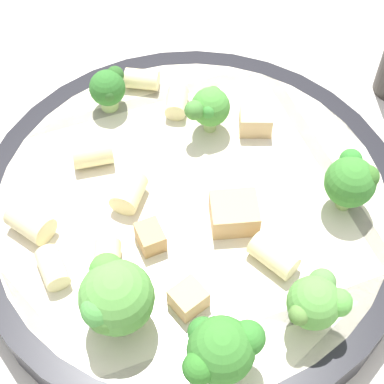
{
  "coord_description": "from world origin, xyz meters",
  "views": [
    {
      "loc": [
        -0.22,
        -0.01,
        0.35
      ],
      "look_at": [
        0.0,
        0.0,
        0.04
      ],
      "focal_mm": 60.0,
      "sensor_mm": 36.0,
      "label": 1
    }
  ],
  "objects_px": {
    "pasta_bowl": "(192,212)",
    "broccoli_floret_1": "(108,88)",
    "rigatoni_5": "(142,79)",
    "rigatoni_4": "(128,198)",
    "broccoli_floret_0": "(221,349)",
    "broccoli_floret_4": "(316,302)",
    "rigatoni_2": "(30,222)",
    "broccoli_floret_5": "(114,298)",
    "rigatoni_7": "(177,102)",
    "chicken_chunk_1": "(150,237)",
    "broccoli_floret_2": "(210,107)",
    "broccoli_floret_3": "(351,178)",
    "chicken_chunk_3": "(256,121)",
    "rigatoni_0": "(93,153)",
    "rigatoni_1": "(107,260)",
    "chicken_chunk_0": "(234,213)",
    "chicken_chunk_2": "(193,299)",
    "rigatoni_6": "(53,268)",
    "rigatoni_3": "(274,255)"
  },
  "relations": [
    {
      "from": "rigatoni_2",
      "to": "rigatoni_6",
      "type": "height_order",
      "value": "rigatoni_2"
    },
    {
      "from": "broccoli_floret_0",
      "to": "rigatoni_2",
      "type": "bearing_deg",
      "value": 53.63
    },
    {
      "from": "rigatoni_4",
      "to": "rigatoni_7",
      "type": "height_order",
      "value": "rigatoni_4"
    },
    {
      "from": "chicken_chunk_2",
      "to": "chicken_chunk_3",
      "type": "distance_m",
      "value": 0.13
    },
    {
      "from": "broccoli_floret_1",
      "to": "chicken_chunk_1",
      "type": "height_order",
      "value": "broccoli_floret_1"
    },
    {
      "from": "broccoli_floret_5",
      "to": "chicken_chunk_1",
      "type": "distance_m",
      "value": 0.06
    },
    {
      "from": "broccoli_floret_1",
      "to": "rigatoni_0",
      "type": "xyz_separation_m",
      "value": [
        -0.05,
        0.01,
        -0.01
      ]
    },
    {
      "from": "rigatoni_2",
      "to": "rigatoni_3",
      "type": "bearing_deg",
      "value": -97.18
    },
    {
      "from": "broccoli_floret_5",
      "to": "rigatoni_7",
      "type": "relative_size",
      "value": 2.16
    },
    {
      "from": "rigatoni_2",
      "to": "chicken_chunk_3",
      "type": "distance_m",
      "value": 0.16
    },
    {
      "from": "broccoli_floret_0",
      "to": "broccoli_floret_2",
      "type": "xyz_separation_m",
      "value": [
        0.16,
        0.01,
        -0.01
      ]
    },
    {
      "from": "pasta_bowl",
      "to": "chicken_chunk_0",
      "type": "height_order",
      "value": "chicken_chunk_0"
    },
    {
      "from": "chicken_chunk_1",
      "to": "rigatoni_4",
      "type": "bearing_deg",
      "value": 29.93
    },
    {
      "from": "pasta_bowl",
      "to": "chicken_chunk_3",
      "type": "distance_m",
      "value": 0.07
    },
    {
      "from": "rigatoni_0",
      "to": "rigatoni_3",
      "type": "xyz_separation_m",
      "value": [
        -0.07,
        -0.11,
        -0.0
      ]
    },
    {
      "from": "broccoli_floret_0",
      "to": "broccoli_floret_1",
      "type": "distance_m",
      "value": 0.19
    },
    {
      "from": "broccoli_floret_2",
      "to": "broccoli_floret_3",
      "type": "height_order",
      "value": "broccoli_floret_3"
    },
    {
      "from": "broccoli_floret_1",
      "to": "broccoli_floret_5",
      "type": "bearing_deg",
      "value": -172.6
    },
    {
      "from": "rigatoni_0",
      "to": "broccoli_floret_3",
      "type": "bearing_deg",
      "value": -99.64
    },
    {
      "from": "pasta_bowl",
      "to": "broccoli_floret_1",
      "type": "distance_m",
      "value": 0.1
    },
    {
      "from": "rigatoni_6",
      "to": "chicken_chunk_0",
      "type": "relative_size",
      "value": 0.84
    },
    {
      "from": "broccoli_floret_0",
      "to": "broccoli_floret_4",
      "type": "height_order",
      "value": "broccoli_floret_0"
    },
    {
      "from": "chicken_chunk_0",
      "to": "broccoli_floret_2",
      "type": "bearing_deg",
      "value": 12.15
    },
    {
      "from": "rigatoni_5",
      "to": "chicken_chunk_0",
      "type": "height_order",
      "value": "chicken_chunk_0"
    },
    {
      "from": "pasta_bowl",
      "to": "broccoli_floret_2",
      "type": "relative_size",
      "value": 8.06
    },
    {
      "from": "chicken_chunk_2",
      "to": "rigatoni_6",
      "type": "bearing_deg",
      "value": 78.09
    },
    {
      "from": "rigatoni_0",
      "to": "chicken_chunk_3",
      "type": "bearing_deg",
      "value": -73.87
    },
    {
      "from": "rigatoni_5",
      "to": "rigatoni_4",
      "type": "bearing_deg",
      "value": 179.61
    },
    {
      "from": "broccoli_floret_4",
      "to": "rigatoni_2",
      "type": "distance_m",
      "value": 0.17
    },
    {
      "from": "broccoli_floret_0",
      "to": "broccoli_floret_1",
      "type": "relative_size",
      "value": 1.43
    },
    {
      "from": "broccoli_floret_2",
      "to": "broccoli_floret_3",
      "type": "distance_m",
      "value": 0.1
    },
    {
      "from": "broccoli_floret_2",
      "to": "chicken_chunk_0",
      "type": "bearing_deg",
      "value": -167.85
    },
    {
      "from": "rigatoni_1",
      "to": "chicken_chunk_2",
      "type": "xyz_separation_m",
      "value": [
        -0.02,
        -0.05,
        -0.0
      ]
    },
    {
      "from": "broccoli_floret_3",
      "to": "chicken_chunk_3",
      "type": "relative_size",
      "value": 1.87
    },
    {
      "from": "broccoli_floret_4",
      "to": "rigatoni_2",
      "type": "xyz_separation_m",
      "value": [
        0.05,
        0.16,
        -0.02
      ]
    },
    {
      "from": "broccoli_floret_5",
      "to": "chicken_chunk_0",
      "type": "bearing_deg",
      "value": -43.25
    },
    {
      "from": "rigatoni_1",
      "to": "rigatoni_0",
      "type": "bearing_deg",
      "value": 12.56
    },
    {
      "from": "broccoli_floret_0",
      "to": "rigatoni_1",
      "type": "distance_m",
      "value": 0.09
    },
    {
      "from": "pasta_bowl",
      "to": "rigatoni_1",
      "type": "bearing_deg",
      "value": 135.02
    },
    {
      "from": "broccoli_floret_1",
      "to": "rigatoni_6",
      "type": "xyz_separation_m",
      "value": [
        -0.13,
        0.02,
        -0.01
      ]
    },
    {
      "from": "rigatoni_2",
      "to": "rigatoni_5",
      "type": "distance_m",
      "value": 0.13
    },
    {
      "from": "broccoli_floret_0",
      "to": "pasta_bowl",
      "type": "bearing_deg",
      "value": 9.17
    },
    {
      "from": "broccoli_floret_0",
      "to": "rigatoni_5",
      "type": "distance_m",
      "value": 0.21
    },
    {
      "from": "rigatoni_5",
      "to": "chicken_chunk_3",
      "type": "distance_m",
      "value": 0.09
    },
    {
      "from": "broccoli_floret_5",
      "to": "chicken_chunk_3",
      "type": "height_order",
      "value": "broccoli_floret_5"
    },
    {
      "from": "broccoli_floret_4",
      "to": "rigatoni_7",
      "type": "bearing_deg",
      "value": 26.96
    },
    {
      "from": "broccoli_floret_0",
      "to": "broccoli_floret_5",
      "type": "relative_size",
      "value": 0.9
    },
    {
      "from": "rigatoni_4",
      "to": "chicken_chunk_1",
      "type": "bearing_deg",
      "value": -150.07
    },
    {
      "from": "broccoli_floret_4",
      "to": "chicken_chunk_3",
      "type": "height_order",
      "value": "broccoli_floret_4"
    },
    {
      "from": "chicken_chunk_0",
      "to": "chicken_chunk_2",
      "type": "distance_m",
      "value": 0.06
    }
  ]
}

